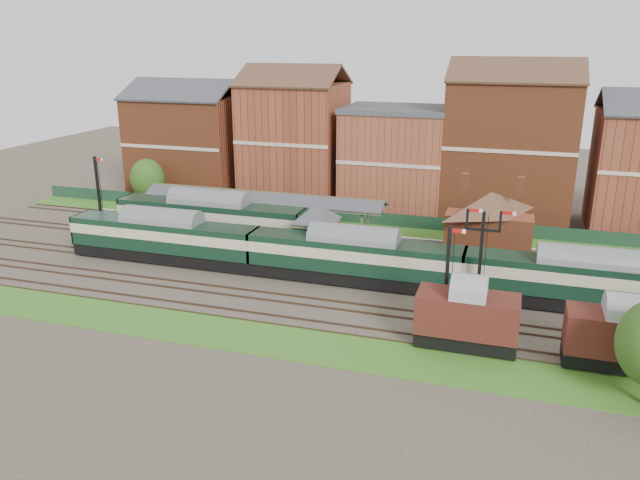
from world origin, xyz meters
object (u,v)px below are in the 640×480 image
(signal_box, at_px, (316,233))
(platform_railcar, at_px, (210,218))
(dmu_train, at_px, (354,257))
(goods_van_a, at_px, (467,317))
(semaphore_bracket, at_px, (481,255))

(signal_box, xyz_separation_m, platform_railcar, (-12.50, 3.25, -0.51))
(dmu_train, height_order, platform_railcar, platform_railcar)
(signal_box, relative_size, goods_van_a, 0.88)
(platform_railcar, distance_m, goods_van_a, 31.31)
(dmu_train, relative_size, platform_railcar, 2.77)
(platform_railcar, height_order, goods_van_a, platform_railcar)
(semaphore_bracket, height_order, dmu_train, semaphore_bracket)
(signal_box, bearing_deg, goods_van_a, -39.80)
(goods_van_a, bearing_deg, dmu_train, 138.83)
(dmu_train, distance_m, platform_railcar, 18.12)
(dmu_train, relative_size, goods_van_a, 8.18)
(signal_box, xyz_separation_m, semaphore_bracket, (15.04, -5.75, 1.44))
(signal_box, bearing_deg, dmu_train, -36.39)
(semaphore_bracket, xyz_separation_m, goods_van_a, (-0.34, -6.50, -2.31))
(goods_van_a, bearing_deg, platform_railcar, 150.33)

